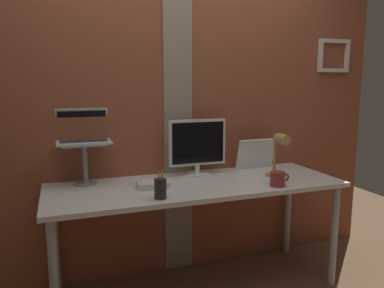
{
  "coord_description": "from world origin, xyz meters",
  "views": [
    {
      "loc": [
        -0.79,
        -2.25,
        1.42
      ],
      "look_at": [
        0.05,
        0.1,
        1.0
      ],
      "focal_mm": 34.73,
      "sensor_mm": 36.0,
      "label": 1
    }
  ],
  "objects_px": {
    "desk_lamp": "(279,151)",
    "pen_cup": "(160,189)",
    "coffee_mug": "(278,179)",
    "laptop": "(83,133)",
    "whiteboard_panel": "(256,154)",
    "monitor": "(197,145)"
  },
  "relations": [
    {
      "from": "desk_lamp",
      "to": "coffee_mug",
      "type": "height_order",
      "value": "desk_lamp"
    },
    {
      "from": "monitor",
      "to": "whiteboard_panel",
      "type": "height_order",
      "value": "monitor"
    },
    {
      "from": "laptop",
      "to": "pen_cup",
      "type": "distance_m",
      "value": 0.71
    },
    {
      "from": "whiteboard_panel",
      "to": "desk_lamp",
      "type": "relative_size",
      "value": 1.0
    },
    {
      "from": "desk_lamp",
      "to": "whiteboard_panel",
      "type": "bearing_deg",
      "value": 91.76
    },
    {
      "from": "laptop",
      "to": "whiteboard_panel",
      "type": "bearing_deg",
      "value": -1.69
    },
    {
      "from": "laptop",
      "to": "pen_cup",
      "type": "relative_size",
      "value": 2.02
    },
    {
      "from": "desk_lamp",
      "to": "pen_cup",
      "type": "distance_m",
      "value": 0.94
    },
    {
      "from": "laptop",
      "to": "coffee_mug",
      "type": "relative_size",
      "value": 2.55
    },
    {
      "from": "monitor",
      "to": "desk_lamp",
      "type": "xyz_separation_m",
      "value": [
        0.51,
        -0.27,
        -0.03
      ]
    },
    {
      "from": "laptop",
      "to": "desk_lamp",
      "type": "distance_m",
      "value": 1.35
    },
    {
      "from": "monitor",
      "to": "whiteboard_panel",
      "type": "xyz_separation_m",
      "value": [
        0.5,
        0.03,
        -0.1
      ]
    },
    {
      "from": "desk_lamp",
      "to": "pen_cup",
      "type": "height_order",
      "value": "desk_lamp"
    },
    {
      "from": "whiteboard_panel",
      "to": "desk_lamp",
      "type": "bearing_deg",
      "value": -88.24
    },
    {
      "from": "pen_cup",
      "to": "coffee_mug",
      "type": "relative_size",
      "value": 1.26
    },
    {
      "from": "whiteboard_panel",
      "to": "pen_cup",
      "type": "distance_m",
      "value": 1.03
    },
    {
      "from": "pen_cup",
      "to": "coffee_mug",
      "type": "distance_m",
      "value": 0.79
    },
    {
      "from": "coffee_mug",
      "to": "monitor",
      "type": "bearing_deg",
      "value": 130.26
    },
    {
      "from": "desk_lamp",
      "to": "pen_cup",
      "type": "xyz_separation_m",
      "value": [
        -0.91,
        -0.18,
        -0.13
      ]
    },
    {
      "from": "whiteboard_panel",
      "to": "coffee_mug",
      "type": "bearing_deg",
      "value": -102.96
    },
    {
      "from": "whiteboard_panel",
      "to": "desk_lamp",
      "type": "distance_m",
      "value": 0.32
    },
    {
      "from": "monitor",
      "to": "laptop",
      "type": "relative_size",
      "value": 1.24
    }
  ]
}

